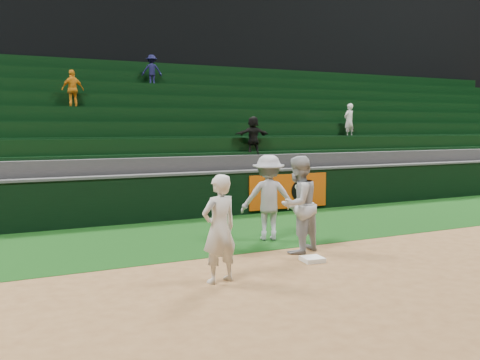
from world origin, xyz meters
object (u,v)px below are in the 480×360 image
object	(u,v)px
baserunner	(298,204)
first_base	(312,259)
base_coach	(269,198)
first_baseman	(219,229)

from	to	relation	value
baserunner	first_base	bearing A→B (deg)	55.87
first_base	baserunner	world-z (taller)	baserunner
first_base	baserunner	distance (m)	1.18
first_base	base_coach	world-z (taller)	base_coach
baserunner	base_coach	world-z (taller)	baserunner
baserunner	base_coach	bearing A→B (deg)	-115.07
first_base	base_coach	distance (m)	2.21
first_baseman	baserunner	world-z (taller)	baserunner
first_base	first_baseman	distance (m)	2.27
first_base	baserunner	xyz separation A→B (m)	(0.15, 0.74, 0.91)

